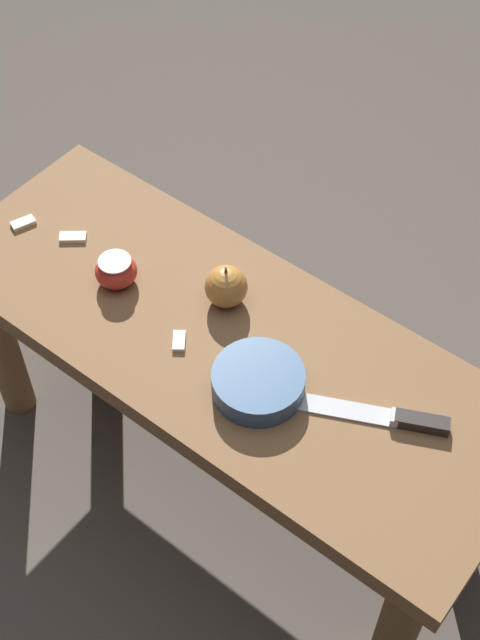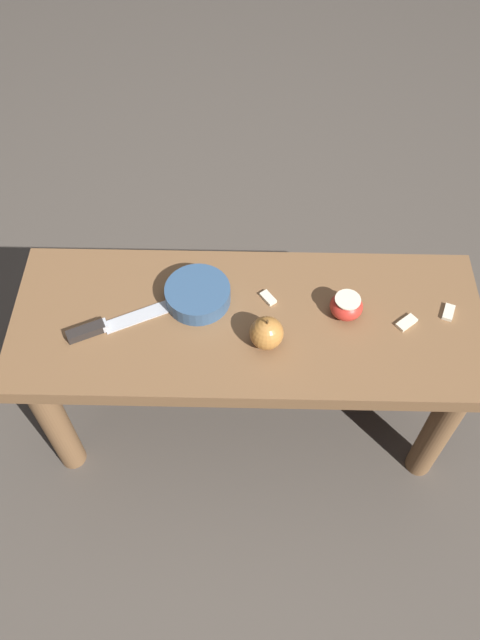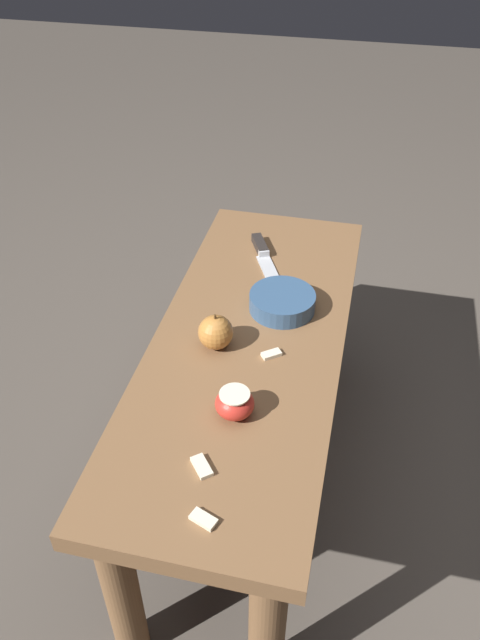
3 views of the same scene
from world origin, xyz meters
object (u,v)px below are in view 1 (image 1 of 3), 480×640
object	(u,v)px
knife	(396,419)
apple_whole	(226,287)
bowl	(258,382)
apple_cut	(116,271)
wooden_bench	(223,367)

from	to	relation	value
knife	apple_whole	size ratio (longest dim) A/B	2.76
apple_whole	bowl	distance (m)	0.18
knife	apple_cut	size ratio (longest dim) A/B	3.12
knife	apple_whole	distance (m)	0.35
knife	apple_cut	xyz separation A→B (m)	(0.51, 0.05, 0.02)
wooden_bench	apple_whole	distance (m)	0.14
apple_whole	wooden_bench	bearing A→B (deg)	123.43
apple_whole	bowl	world-z (taller)	apple_whole
knife	apple_whole	world-z (taller)	apple_whole
knife	bowl	size ratio (longest dim) A/B	1.54
bowl	apple_cut	bearing A→B (deg)	-5.31
apple_whole	apple_cut	xyz separation A→B (m)	(0.17, 0.08, -0.01)
apple_cut	knife	bearing A→B (deg)	-174.48
wooden_bench	knife	distance (m)	0.32
apple_cut	bowl	size ratio (longest dim) A/B	0.49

